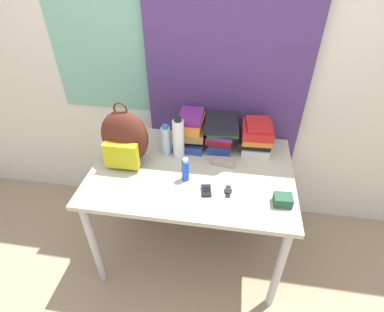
{
  "coord_description": "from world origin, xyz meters",
  "views": [
    {
      "loc": [
        0.23,
        -1.02,
        1.97
      ],
      "look_at": [
        0.0,
        0.43,
        0.87
      ],
      "focal_mm": 28.0,
      "sensor_mm": 36.0,
      "label": 1
    }
  ],
  "objects": [
    {
      "name": "wristwatch",
      "position": [
        0.24,
        0.25,
        0.78
      ],
      "size": [
        0.05,
        0.1,
        0.01
      ],
      "color": "black",
      "rests_on": "desk"
    },
    {
      "name": "sunglasses_case",
      "position": [
        0.19,
        0.5,
        0.79
      ],
      "size": [
        0.16,
        0.08,
        0.04
      ],
      "color": "gray",
      "rests_on": "desk"
    },
    {
      "name": "book_stack_left",
      "position": [
        -0.05,
        0.71,
        0.88
      ],
      "size": [
        0.22,
        0.28,
        0.23
      ],
      "color": "navy",
      "rests_on": "desk"
    },
    {
      "name": "camera_pouch",
      "position": [
        0.54,
        0.2,
        0.8
      ],
      "size": [
        0.1,
        0.08,
        0.06
      ],
      "color": "#234C33",
      "rests_on": "desk"
    },
    {
      "name": "desk",
      "position": [
        0.0,
        0.43,
        0.68
      ],
      "size": [
        1.26,
        0.86,
        0.77
      ],
      "color": "#B7B299",
      "rests_on": "ground_plane"
    },
    {
      "name": "sports_bottle",
      "position": [
        -0.11,
        0.55,
        0.91
      ],
      "size": [
        0.07,
        0.07,
        0.29
      ],
      "color": "white",
      "rests_on": "desk"
    },
    {
      "name": "curtain_blue",
      "position": [
        0.16,
        0.89,
        1.25
      ],
      "size": [
        1.07,
        0.04,
        2.5
      ],
      "color": "#4C336B",
      "rests_on": "ground_plane"
    },
    {
      "name": "ground_plane",
      "position": [
        0.0,
        0.0,
        0.0
      ],
      "size": [
        12.0,
        12.0,
        0.0
      ],
      "primitive_type": "plane",
      "color": "#9E8466"
    },
    {
      "name": "cell_phone",
      "position": [
        0.11,
        0.24,
        0.78
      ],
      "size": [
        0.07,
        0.1,
        0.02
      ],
      "color": "black",
      "rests_on": "desk"
    },
    {
      "name": "wall_back",
      "position": [
        -0.0,
        0.95,
        1.25
      ],
      "size": [
        6.0,
        0.06,
        2.5
      ],
      "color": "silver",
      "rests_on": "ground_plane"
    },
    {
      "name": "backpack",
      "position": [
        -0.42,
        0.44,
        0.95
      ],
      "size": [
        0.3,
        0.2,
        0.42
      ],
      "color": "#512319",
      "rests_on": "desk"
    },
    {
      "name": "sunscreen_bottle",
      "position": [
        -0.02,
        0.33,
        0.84
      ],
      "size": [
        0.04,
        0.04,
        0.16
      ],
      "color": "blue",
      "rests_on": "desk"
    },
    {
      "name": "book_stack_right",
      "position": [
        0.39,
        0.71,
        0.87
      ],
      "size": [
        0.22,
        0.25,
        0.21
      ],
      "color": "silver",
      "rests_on": "desk"
    },
    {
      "name": "book_stack_center",
      "position": [
        0.15,
        0.71,
        0.88
      ],
      "size": [
        0.24,
        0.28,
        0.2
      ],
      "color": "navy",
      "rests_on": "desk"
    },
    {
      "name": "water_bottle",
      "position": [
        -0.2,
        0.57,
        0.87
      ],
      "size": [
        0.06,
        0.06,
        0.22
      ],
      "color": "silver",
      "rests_on": "desk"
    }
  ]
}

